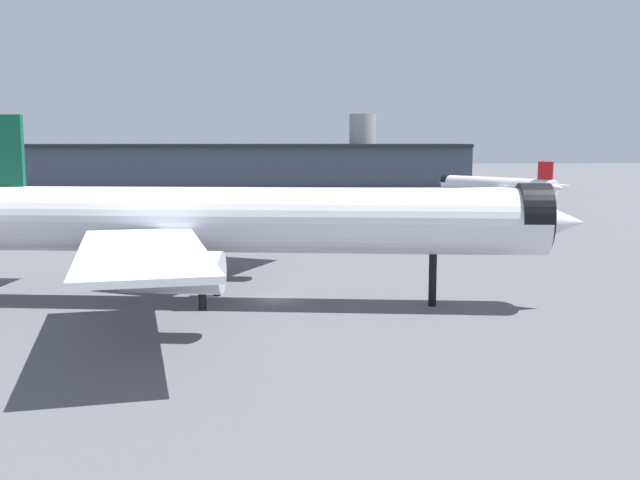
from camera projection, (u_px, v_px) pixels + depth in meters
name	position (u px, v px, depth m)	size (l,w,h in m)	color
ground	(273.00, 300.00, 78.37)	(900.00, 900.00, 0.00)	#56565B
airliner_near_gate	(234.00, 221.00, 75.84)	(68.53, 62.07, 18.91)	white
airliner_far_taxiway	(497.00, 185.00, 193.41)	(30.28, 34.06, 11.23)	silver
terminal_building	(118.00, 164.00, 272.62)	(255.13, 29.88, 25.70)	#3D4756
service_truck_front	(171.00, 239.00, 113.83)	(5.31, 5.68, 3.00)	black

